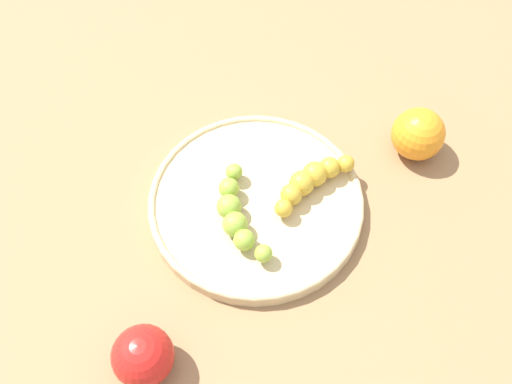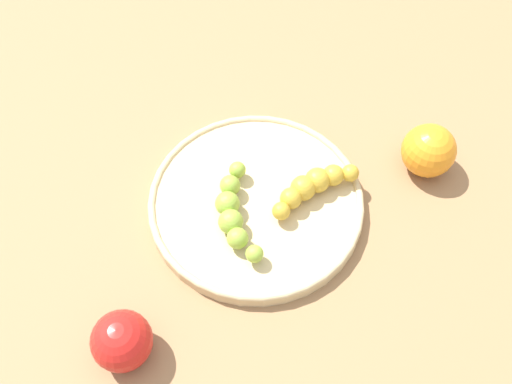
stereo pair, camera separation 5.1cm
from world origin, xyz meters
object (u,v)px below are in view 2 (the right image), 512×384
object	(u,v)px
fruit_bowl	(256,202)
banana_green	(234,212)
apple_red	(122,341)
banana_spotted	(312,186)
orange_fruit	(429,151)

from	to	relation	value
fruit_bowl	banana_green	distance (m)	0.05
fruit_bowl	apple_red	size ratio (longest dim) A/B	4.09
banana_spotted	fruit_bowl	bearing A→B (deg)	65.47
orange_fruit	apple_red	world-z (taller)	orange_fruit
orange_fruit	apple_red	distance (m)	0.48
banana_spotted	banana_green	bearing A→B (deg)	78.56
fruit_bowl	orange_fruit	bearing A→B (deg)	34.81
orange_fruit	apple_red	xyz separation A→B (m)	(-0.29, -0.38, -0.00)
banana_green	banana_spotted	world-z (taller)	banana_spotted
banana_spotted	orange_fruit	bearing A→B (deg)	-102.76
banana_green	apple_red	distance (m)	0.21
fruit_bowl	banana_green	size ratio (longest dim) A/B	2.16
banana_spotted	orange_fruit	distance (m)	0.18
fruit_bowl	banana_spotted	bearing A→B (deg)	26.59
orange_fruit	banana_spotted	bearing A→B (deg)	-141.65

